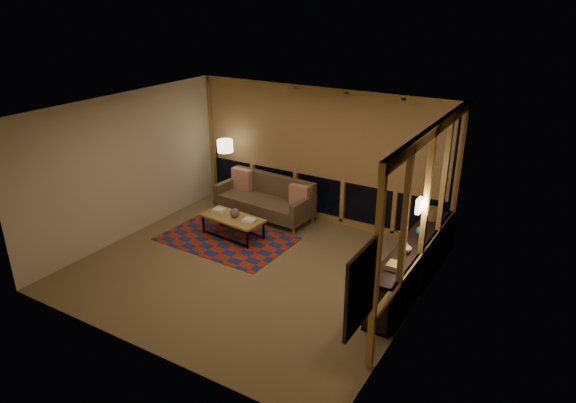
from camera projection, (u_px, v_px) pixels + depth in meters
The scene contains 21 objects.
floor at pixel (252, 268), 8.73m from camera, with size 5.50×5.00×0.01m, color #8D764F.
ceiling at pixel (247, 110), 7.70m from camera, with size 5.50×5.00×0.01m, color white.
walls at pixel (249, 194), 8.22m from camera, with size 5.51×5.01×2.70m.
window_wall_back at pixel (319, 155), 10.15m from camera, with size 5.30×0.16×2.60m, color #B58A46, non-canonical shape.
window_wall_right at pixel (425, 216), 7.42m from camera, with size 0.16×3.70×2.60m, color #B58A46, non-canonical shape.
wall_art at pixel (360, 288), 5.43m from camera, with size 0.06×0.74×0.94m, color red, non-canonical shape.
wall_sconce at pixel (419, 206), 7.26m from camera, with size 0.12×0.18×0.22m, color #F1E4BB, non-canonical shape.
sofa at pixel (264, 198), 10.52m from camera, with size 2.03×0.82×0.83m, color #443625, non-canonical shape.
pillow_left at pixel (242, 179), 10.95m from camera, with size 0.46×0.15×0.46m, color #AF250F, non-canonical shape.
pillow_right at pixel (299, 195), 10.14m from camera, with size 0.40×0.13×0.40m, color #AF250F, non-canonical shape.
area_rug at pixel (227, 239), 9.73m from camera, with size 2.39×1.59×0.01m, color maroon.
coffee_table at pixel (233, 227), 9.76m from camera, with size 1.22×0.56×0.41m, color #B58A46, non-canonical shape.
book_stack_a at pixel (219, 211), 9.88m from camera, with size 0.26×0.20×0.07m, color white, non-canonical shape.
book_stack_b at pixel (249, 220), 9.48m from camera, with size 0.25×0.19×0.05m, color white, non-canonical shape.
ceramic_pot at pixel (235, 213), 9.65m from camera, with size 0.18×0.18×0.18m, color #272728.
floor_lamp at pixel (218, 170), 11.16m from camera, with size 0.50×0.33×1.51m, color black, non-canonical shape.
bookshelf at pixel (412, 264), 8.09m from camera, with size 0.40×3.03×0.76m, color black, non-canonical shape.
basket at pixel (432, 214), 8.72m from camera, with size 0.26×0.26×0.19m, color olive.
teal_bowl at pixel (420, 231), 8.15m from camera, with size 0.15×0.15×0.15m, color #20736D.
vase at pixel (406, 247), 7.59m from camera, with size 0.17×0.17×0.18m, color tan.
shelf_book_stack at pixel (394, 265), 7.20m from camera, with size 0.18×0.26×0.08m, color white, non-canonical shape.
Camera 1 is at (4.45, -6.25, 4.37)m, focal length 32.00 mm.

